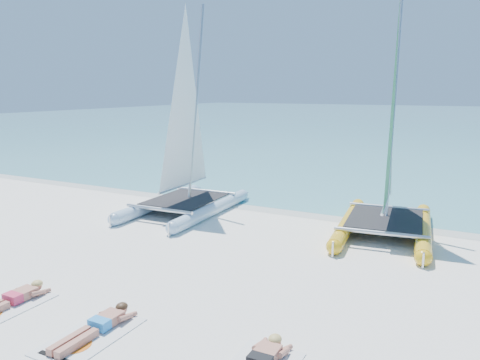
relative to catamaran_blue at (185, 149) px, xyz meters
The scene contains 9 objects.
ground 5.69m from the catamaran_blue, 45.39° to the right, with size 140.00×140.00×0.00m, color white.
sea 59.42m from the catamaran_blue, 86.44° to the left, with size 140.00×115.00×0.01m, color #74B6C2.
wet_sand_strip 4.63m from the catamaran_blue, 25.54° to the left, with size 140.00×1.40×0.01m, color silver.
catamaran_blue is the anchor object (origin of this frame).
catamaran_yellow 6.65m from the catamaran_blue, ahead, with size 3.12×5.83×7.28m.
towel_a 8.18m from the catamaran_blue, 82.96° to the right, with size 1.00×1.85×0.02m, color white.
sunbather_a 7.97m from the catamaran_blue, 82.79° to the right, with size 0.37×1.73×0.26m.
towel_b 8.74m from the catamaran_blue, 67.45° to the right, with size 1.00×1.85×0.02m, color white.
sunbather_b 8.54m from the catamaran_blue, 66.94° to the right, with size 0.37×1.73×0.26m.
Camera 1 is at (5.25, -9.44, 4.19)m, focal length 35.00 mm.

